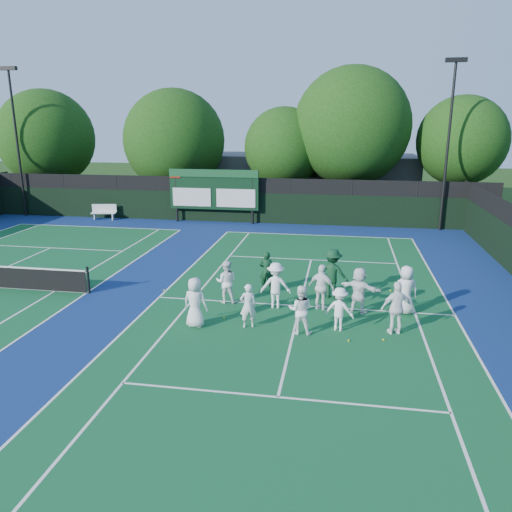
# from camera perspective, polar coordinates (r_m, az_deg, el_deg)

# --- Properties ---
(ground) EXTENTS (120.00, 120.00, 0.00)m
(ground) POSITION_cam_1_polar(r_m,az_deg,el_deg) (17.74, 4.76, -6.88)
(ground) COLOR #1A380F
(ground) RESTS_ON ground
(court_apron) EXTENTS (34.00, 32.00, 0.01)m
(court_apron) POSITION_cam_1_polar(r_m,az_deg,el_deg) (20.01, -12.39, -4.56)
(court_apron) COLOR navy
(court_apron) RESTS_ON ground
(near_court) EXTENTS (11.05, 23.85, 0.01)m
(near_court) POSITION_cam_1_polar(r_m,az_deg,el_deg) (18.66, 5.04, -5.70)
(near_court) COLOR #105027
(near_court) RESTS_ON ground
(back_fence) EXTENTS (34.00, 0.08, 3.00)m
(back_fence) POSITION_cam_1_polar(r_m,az_deg,el_deg) (33.62, -2.98, 6.18)
(back_fence) COLOR black
(back_fence) RESTS_ON ground
(scoreboard) EXTENTS (6.00, 0.21, 3.55)m
(scoreboard) POSITION_cam_1_polar(r_m,az_deg,el_deg) (33.34, -4.87, 7.52)
(scoreboard) COLOR black
(scoreboard) RESTS_ON ground
(clubhouse) EXTENTS (18.00, 6.00, 4.00)m
(clubhouse) POSITION_cam_1_polar(r_m,az_deg,el_deg) (40.78, 5.06, 8.67)
(clubhouse) COLOR #55555A
(clubhouse) RESTS_ON ground
(light_pole_left) EXTENTS (1.20, 0.30, 10.12)m
(light_pole_left) POSITION_cam_1_polar(r_m,az_deg,el_deg) (39.09, -25.83, 13.29)
(light_pole_left) COLOR black
(light_pole_left) RESTS_ON ground
(light_pole_right) EXTENTS (1.20, 0.30, 10.12)m
(light_pole_right) POSITION_cam_1_polar(r_m,az_deg,el_deg) (32.67, 21.27, 13.64)
(light_pole_right) COLOR black
(light_pole_right) RESTS_ON ground
(bench) EXTENTS (1.72, 0.77, 1.05)m
(bench) POSITION_cam_1_polar(r_m,az_deg,el_deg) (36.14, -16.98, 4.91)
(bench) COLOR silver
(bench) RESTS_ON ground
(tree_a) EXTENTS (7.25, 7.25, 8.96)m
(tree_a) POSITION_cam_1_polar(r_m,az_deg,el_deg) (42.36, -22.61, 12.10)
(tree_a) COLOR black
(tree_a) RESTS_ON ground
(tree_b) EXTENTS (7.37, 7.37, 8.91)m
(tree_b) POSITION_cam_1_polar(r_m,az_deg,el_deg) (37.97, -9.05, 12.64)
(tree_b) COLOR black
(tree_b) RESTS_ON ground
(tree_c) EXTENTS (5.63, 5.63, 7.60)m
(tree_c) POSITION_cam_1_polar(r_m,az_deg,el_deg) (36.23, 3.48, 12.05)
(tree_c) COLOR black
(tree_c) RESTS_ON ground
(tree_d) EXTENTS (8.03, 8.03, 10.26)m
(tree_d) POSITION_cam_1_polar(r_m,az_deg,el_deg) (35.96, 11.14, 14.01)
(tree_d) COLOR black
(tree_d) RESTS_ON ground
(tree_e) EXTENTS (5.93, 5.93, 8.29)m
(tree_e) POSITION_cam_1_polar(r_m,az_deg,el_deg) (36.84, 22.65, 11.82)
(tree_e) COLOR black
(tree_e) RESTS_ON ground
(tennis_ball_0) EXTENTS (0.07, 0.07, 0.07)m
(tennis_ball_0) POSITION_cam_1_polar(r_m,az_deg,el_deg) (17.51, -3.68, -7.05)
(tennis_ball_0) COLOR #ABCB17
(tennis_ball_0) RESTS_ON ground
(tennis_ball_1) EXTENTS (0.07, 0.07, 0.07)m
(tennis_ball_1) POSITION_cam_1_polar(r_m,az_deg,el_deg) (20.86, 15.13, -3.83)
(tennis_ball_1) COLOR #ABCB17
(tennis_ball_1) RESTS_ON ground
(tennis_ball_2) EXTENTS (0.07, 0.07, 0.07)m
(tennis_ball_2) POSITION_cam_1_polar(r_m,az_deg,el_deg) (16.02, 10.54, -9.49)
(tennis_ball_2) COLOR #ABCB17
(tennis_ball_2) RESTS_ON ground
(tennis_ball_3) EXTENTS (0.07, 0.07, 0.07)m
(tennis_ball_3) POSITION_cam_1_polar(r_m,az_deg,el_deg) (20.52, -10.47, -3.86)
(tennis_ball_3) COLOR #ABCB17
(tennis_ball_3) RESTS_ON ground
(tennis_ball_5) EXTENTS (0.07, 0.07, 0.07)m
(tennis_ball_5) POSITION_cam_1_polar(r_m,az_deg,el_deg) (16.32, 14.37, -9.26)
(tennis_ball_5) COLOR #ABCB17
(tennis_ball_5) RESTS_ON ground
(player_front_0) EXTENTS (0.90, 0.65, 1.70)m
(player_front_0) POSITION_cam_1_polar(r_m,az_deg,el_deg) (16.68, -6.97, -5.28)
(player_front_0) COLOR silver
(player_front_0) RESTS_ON ground
(player_front_1) EXTENTS (0.64, 0.52, 1.52)m
(player_front_1) POSITION_cam_1_polar(r_m,az_deg,el_deg) (16.52, -0.92, -5.70)
(player_front_1) COLOR white
(player_front_1) RESTS_ON ground
(player_front_2) EXTENTS (0.81, 0.64, 1.62)m
(player_front_2) POSITION_cam_1_polar(r_m,az_deg,el_deg) (16.11, 5.10, -6.14)
(player_front_2) COLOR white
(player_front_2) RESTS_ON ground
(player_front_3) EXTENTS (1.06, 0.77, 1.47)m
(player_front_3) POSITION_cam_1_polar(r_m,az_deg,el_deg) (16.53, 9.52, -6.01)
(player_front_3) COLOR white
(player_front_3) RESTS_ON ground
(player_front_4) EXTENTS (1.10, 0.67, 1.75)m
(player_front_4) POSITION_cam_1_polar(r_m,az_deg,el_deg) (16.61, 15.79, -5.76)
(player_front_4) COLOR white
(player_front_4) RESTS_ON ground
(player_back_0) EXTENTS (0.82, 0.66, 1.64)m
(player_back_0) POSITION_cam_1_polar(r_m,az_deg,el_deg) (18.72, -3.40, -2.96)
(player_back_0) COLOR white
(player_back_0) RESTS_ON ground
(player_back_1) EXTENTS (1.16, 0.73, 1.71)m
(player_back_1) POSITION_cam_1_polar(r_m,az_deg,el_deg) (18.20, 2.26, -3.37)
(player_back_1) COLOR white
(player_back_1) RESTS_ON ground
(player_back_2) EXTENTS (1.08, 0.79, 1.70)m
(player_back_2) POSITION_cam_1_polar(r_m,az_deg,el_deg) (18.16, 7.51, -3.57)
(player_back_2) COLOR white
(player_back_2) RESTS_ON ground
(player_back_3) EXTENTS (1.62, 1.09, 1.68)m
(player_back_3) POSITION_cam_1_polar(r_m,az_deg,el_deg) (18.12, 11.69, -3.84)
(player_back_3) COLOR white
(player_back_3) RESTS_ON ground
(player_back_4) EXTENTS (0.96, 0.73, 1.77)m
(player_back_4) POSITION_cam_1_polar(r_m,az_deg,el_deg) (18.38, 16.73, -3.75)
(player_back_4) COLOR white
(player_back_4) RESTS_ON ground
(coach_left) EXTENTS (0.59, 0.39, 1.62)m
(coach_left) POSITION_cam_1_polar(r_m,az_deg,el_deg) (20.04, 1.20, -1.73)
(coach_left) COLOR #0E341B
(coach_left) RESTS_ON ground
(coach_right) EXTENTS (1.36, 0.93, 1.95)m
(coach_right) POSITION_cam_1_polar(r_m,az_deg,el_deg) (19.39, 8.70, -2.00)
(coach_right) COLOR #0E351C
(coach_right) RESTS_ON ground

